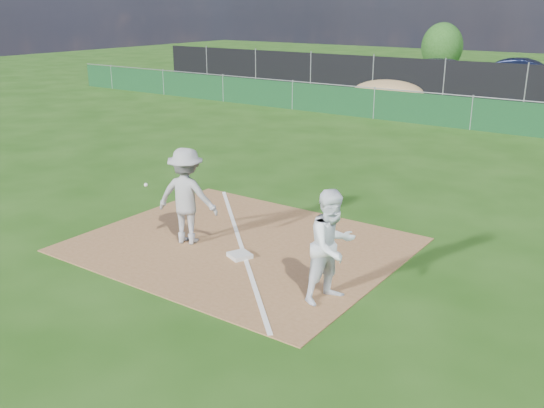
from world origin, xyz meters
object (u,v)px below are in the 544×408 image
(first_base, at_px, (240,255))
(play_at_first, at_px, (187,196))
(runner, at_px, (332,246))
(car_mid, at_px, (526,74))
(car_left, at_px, (445,70))
(tree_left, at_px, (442,47))

(first_base, height_order, play_at_first, play_at_first)
(runner, height_order, car_mid, runner)
(first_base, xyz_separation_m, runner, (2.22, -0.47, 0.86))
(car_left, bearing_deg, runner, -154.62)
(first_base, bearing_deg, tree_left, 104.41)
(car_mid, distance_m, tree_left, 9.26)
(play_at_first, bearing_deg, tree_left, 102.28)
(car_left, height_order, car_mid, car_mid)
(runner, height_order, car_left, runner)
(play_at_first, xyz_separation_m, car_mid, (-0.21, 27.34, -0.14))
(play_at_first, height_order, car_mid, play_at_first)
(play_at_first, bearing_deg, first_base, -1.50)
(car_mid, bearing_deg, first_base, 175.47)
(first_base, relative_size, play_at_first, 0.20)
(first_base, relative_size, tree_left, 0.11)
(runner, distance_m, car_left, 29.19)
(car_left, distance_m, tree_left, 6.38)
(play_at_first, relative_size, car_left, 0.43)
(first_base, xyz_separation_m, car_mid, (-1.52, 27.37, 0.77))
(play_at_first, distance_m, car_mid, 27.34)
(first_base, bearing_deg, car_left, 102.55)
(play_at_first, relative_size, car_mid, 0.39)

